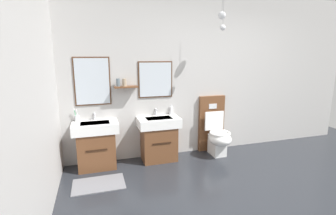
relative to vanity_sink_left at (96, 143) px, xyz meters
The scene contains 10 objects.
wall_back 2.33m from the vanity_sink_left, ahead, with size 5.49×0.61×2.73m.
wall_left 2.16m from the vanity_sink_left, 107.17° to the right, with size 0.12×4.26×2.73m, color #B7B5B2.
bath_mat 0.68m from the vanity_sink_left, 90.00° to the right, with size 0.68×0.44×0.01m, color slate.
vanity_sink_left is the anchor object (origin of this frame).
tap_on_left_sink 0.43m from the vanity_sink_left, 90.00° to the left, with size 0.03×0.13×0.11m.
vanity_sink_right 0.98m from the vanity_sink_left, ahead, with size 0.67×0.43×0.72m.
tap_on_right_sink 1.07m from the vanity_sink_left, ahead, with size 0.03×0.13×0.11m.
toilet 2.01m from the vanity_sink_left, ahead, with size 0.48×0.62×1.00m.
toothbrush_cup 0.49m from the vanity_sink_left, 152.01° to the left, with size 0.08×0.07×0.21m.
soap_dispenser 1.32m from the vanity_sink_left, ahead, with size 0.06×0.06×0.17m.
Camera 1 is at (-2.11, -1.87, 1.69)m, focal length 26.21 mm.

